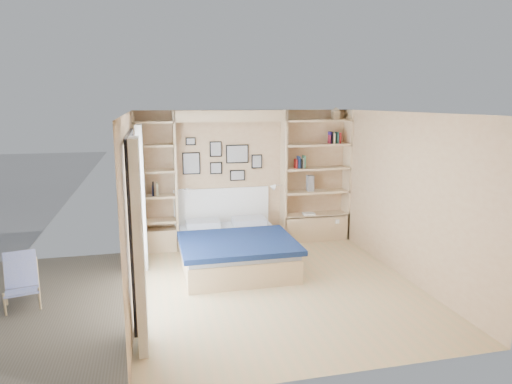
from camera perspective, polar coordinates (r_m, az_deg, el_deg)
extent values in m
plane|color=tan|center=(6.80, 2.65, -11.70)|extent=(4.50, 4.50, 0.00)
plane|color=tan|center=(8.57, -1.38, 1.83)|extent=(4.00, 0.00, 4.00)
plane|color=tan|center=(4.38, 10.90, -7.61)|extent=(4.00, 0.00, 4.00)
plane|color=tan|center=(6.19, -15.38, -2.24)|extent=(0.00, 4.50, 4.50)
plane|color=tan|center=(7.22, 18.20, -0.51)|extent=(0.00, 4.50, 4.50)
plane|color=white|center=(6.27, 2.86, 9.86)|extent=(4.50, 4.50, 0.00)
cube|color=#D3B484|center=(8.23, -10.02, 1.27)|extent=(0.04, 0.35, 2.50)
cube|color=#D3B484|center=(8.57, 3.45, 1.82)|extent=(0.04, 0.35, 2.50)
cube|color=#D3B484|center=(8.23, -3.23, 9.48)|extent=(2.00, 0.35, 0.20)
cube|color=#D3B484|center=(9.01, 11.28, 2.09)|extent=(0.04, 0.35, 2.50)
cube|color=#D3B484|center=(8.22, -14.75, 1.06)|extent=(0.04, 0.35, 2.50)
cube|color=#D3B484|center=(8.99, 7.37, -4.34)|extent=(1.30, 0.35, 0.50)
cube|color=#D3B484|center=(8.46, -12.16, -5.85)|extent=(0.70, 0.35, 0.40)
cube|color=black|center=(6.04, -15.57, 6.85)|extent=(0.04, 2.08, 0.06)
cube|color=black|center=(6.57, -14.54, -12.63)|extent=(0.04, 2.08, 0.06)
cube|color=black|center=(5.24, -15.33, -6.36)|extent=(0.04, 0.06, 2.20)
cube|color=black|center=(7.21, -14.81, -1.54)|extent=(0.04, 0.06, 2.20)
cube|color=silver|center=(6.22, -15.13, -3.40)|extent=(0.01, 2.00, 2.20)
cube|color=white|center=(4.96, -14.42, -6.73)|extent=(0.10, 0.45, 2.30)
cube|color=white|center=(7.48, -14.09, -0.67)|extent=(0.10, 0.45, 2.30)
cube|color=#D3B484|center=(8.92, 7.41, -2.79)|extent=(1.30, 0.35, 0.04)
cube|color=#D3B484|center=(8.83, 7.48, 0.04)|extent=(1.30, 0.35, 0.04)
cube|color=#D3B484|center=(8.75, 7.55, 2.93)|extent=(1.30, 0.35, 0.04)
cube|color=#D3B484|center=(8.70, 7.63, 5.87)|extent=(1.30, 0.35, 0.04)
cube|color=#D3B484|center=(8.67, 7.71, 8.83)|extent=(1.30, 0.35, 0.04)
cube|color=#D3B484|center=(8.37, -12.25, -3.56)|extent=(0.70, 0.35, 0.04)
cube|color=#D3B484|center=(8.26, -12.38, -0.54)|extent=(0.70, 0.35, 0.04)
cube|color=#D3B484|center=(8.19, -12.51, 2.54)|extent=(0.70, 0.35, 0.04)
cube|color=#D3B484|center=(8.13, -12.65, 5.68)|extent=(0.70, 0.35, 0.04)
cube|color=#D3B484|center=(8.11, -12.77, 8.49)|extent=(0.70, 0.35, 0.04)
cube|color=#D3B484|center=(7.57, -2.78, -7.77)|extent=(1.68, 2.10, 0.37)
cube|color=#AEB4BE|center=(7.50, -2.80, -6.08)|extent=(1.64, 2.06, 0.10)
cube|color=#101F46|center=(7.15, -2.28, -6.38)|extent=(1.78, 1.47, 0.08)
cube|color=#AEB4BE|center=(8.13, -6.69, -3.98)|extent=(0.58, 0.42, 0.12)
cube|color=#AEB4BE|center=(8.26, -0.88, -3.65)|extent=(0.58, 0.42, 0.12)
cube|color=white|center=(8.56, -4.27, -1.82)|extent=(1.78, 0.04, 0.70)
cube|color=black|center=(8.35, -8.09, 3.56)|extent=(0.32, 0.02, 0.40)
cube|color=gray|center=(8.34, -8.09, 3.55)|extent=(0.28, 0.01, 0.36)
cube|color=black|center=(8.37, -5.06, 5.37)|extent=(0.22, 0.02, 0.28)
cube|color=gray|center=(8.36, -5.05, 5.36)|extent=(0.18, 0.01, 0.24)
cube|color=black|center=(8.42, -5.02, 3.00)|extent=(0.22, 0.02, 0.22)
cube|color=gray|center=(8.41, -5.01, 2.99)|extent=(0.18, 0.01, 0.18)
cube|color=black|center=(8.45, -2.35, 4.78)|extent=(0.42, 0.02, 0.34)
cube|color=gray|center=(8.44, -2.34, 4.77)|extent=(0.38, 0.01, 0.30)
cube|color=black|center=(8.50, -2.33, 2.10)|extent=(0.28, 0.02, 0.20)
cube|color=gray|center=(8.49, -2.32, 2.09)|extent=(0.24, 0.01, 0.16)
cube|color=black|center=(8.54, 0.10, 3.84)|extent=(0.20, 0.02, 0.26)
cube|color=gray|center=(8.53, 0.11, 3.84)|extent=(0.16, 0.01, 0.22)
cube|color=black|center=(8.31, -8.17, 6.30)|extent=(0.18, 0.02, 0.14)
cube|color=gray|center=(8.30, -8.16, 6.29)|extent=(0.14, 0.01, 0.10)
cylinder|color=silver|center=(8.19, -8.98, 0.33)|extent=(0.20, 0.02, 0.02)
cone|color=white|center=(8.20, -8.28, 0.22)|extent=(0.13, 0.12, 0.15)
cylinder|color=silver|center=(8.48, 2.68, 0.84)|extent=(0.20, 0.02, 0.02)
cone|color=white|center=(8.46, 2.03, 0.67)|extent=(0.13, 0.12, 0.15)
cube|color=#A51E1E|center=(8.59, 4.98, 3.55)|extent=(0.02, 0.15, 0.17)
cube|color=navy|center=(8.61, 5.31, 3.73)|extent=(0.03, 0.15, 0.23)
cube|color=black|center=(8.63, 5.66, 3.60)|extent=(0.03, 0.15, 0.18)
cube|color=#BFB28C|center=(8.63, 5.73, 3.62)|extent=(0.04, 0.15, 0.19)
cube|color=#26593F|center=(8.64, 6.01, 3.79)|extent=(0.03, 0.15, 0.24)
cube|color=#A12339|center=(8.78, 9.21, 6.54)|extent=(0.02, 0.15, 0.16)
cube|color=navy|center=(8.78, 9.24, 6.73)|extent=(0.03, 0.15, 0.22)
cube|color=black|center=(8.78, 9.35, 6.73)|extent=(0.03, 0.15, 0.22)
cube|color=#BFB28C|center=(8.80, 9.60, 6.62)|extent=(0.04, 0.15, 0.19)
cube|color=#205147|center=(8.83, 10.06, 6.70)|extent=(0.03, 0.15, 0.22)
cube|color=#A51E1E|center=(8.85, 10.33, 6.67)|extent=(0.03, 0.15, 0.21)
cube|color=navy|center=(8.24, -12.78, 0.16)|extent=(0.02, 0.15, 0.17)
cube|color=black|center=(8.23, -12.73, 0.39)|extent=(0.03, 0.15, 0.24)
cube|color=tan|center=(8.23, -12.23, 0.37)|extent=(0.03, 0.15, 0.23)
cube|color=#D3B484|center=(8.79, 9.92, 9.41)|extent=(0.13, 0.13, 0.15)
cone|color=#D3B484|center=(8.79, 9.95, 10.16)|extent=(0.20, 0.20, 0.08)
cube|color=slate|center=(8.75, 6.79, 1.09)|extent=(0.12, 0.12, 0.30)
cube|color=white|center=(8.82, 6.62, -2.72)|extent=(0.22, 0.16, 0.03)
cube|color=brown|center=(6.84, -28.67, -13.00)|extent=(3.20, 4.00, 0.05)
cylinder|color=tan|center=(6.58, -28.89, -12.30)|extent=(0.06, 0.12, 0.35)
cylinder|color=tan|center=(6.57, -25.42, -12.02)|extent=(0.06, 0.12, 0.35)
cylinder|color=tan|center=(7.00, -28.84, -10.11)|extent=(0.10, 0.29, 0.58)
cylinder|color=tan|center=(6.99, -25.60, -9.84)|extent=(0.10, 0.29, 0.58)
cube|color=#3242B7|center=(6.71, -27.21, -11.03)|extent=(0.50, 0.56, 0.13)
cube|color=#3242B7|center=(6.96, -27.35, -8.54)|extent=(0.43, 0.28, 0.47)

